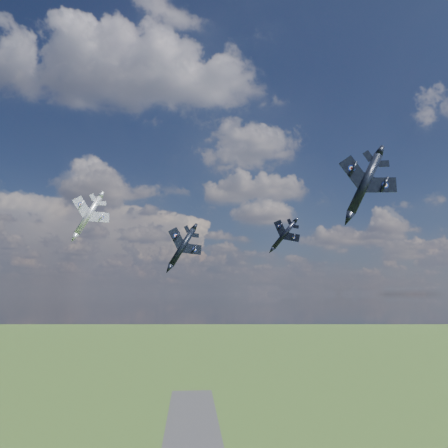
{
  "coord_description": "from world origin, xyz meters",
  "views": [
    {
      "loc": [
        -2.07,
        -76.69,
        67.82
      ],
      "look_at": [
        4.89,
        13.94,
        82.51
      ],
      "focal_mm": 35.0,
      "sensor_mm": 36.0,
      "label": 1
    }
  ],
  "objects_px": {
    "jet_high_navy": "(284,235)",
    "jet_lead_navy": "(182,247)",
    "jet_right_navy": "(365,184)",
    "jet_left_silver": "(88,215)"
  },
  "relations": [
    {
      "from": "jet_right_navy",
      "to": "jet_high_navy",
      "type": "height_order",
      "value": "jet_right_navy"
    },
    {
      "from": "jet_high_navy",
      "to": "jet_left_silver",
      "type": "bearing_deg",
      "value": -136.78
    },
    {
      "from": "jet_lead_navy",
      "to": "jet_right_navy",
      "type": "relative_size",
      "value": 0.93
    },
    {
      "from": "jet_lead_navy",
      "to": "jet_right_navy",
      "type": "xyz_separation_m",
      "value": [
        27.8,
        -31.66,
        6.37
      ]
    },
    {
      "from": "jet_lead_navy",
      "to": "jet_high_navy",
      "type": "xyz_separation_m",
      "value": [
        26.89,
        21.6,
        5.82
      ]
    },
    {
      "from": "jet_right_navy",
      "to": "jet_high_navy",
      "type": "distance_m",
      "value": 53.27
    },
    {
      "from": "jet_high_navy",
      "to": "jet_lead_navy",
      "type": "bearing_deg",
      "value": -124.76
    },
    {
      "from": "jet_lead_navy",
      "to": "jet_left_silver",
      "type": "distance_m",
      "value": 20.75
    },
    {
      "from": "jet_high_navy",
      "to": "jet_left_silver",
      "type": "height_order",
      "value": "jet_high_navy"
    },
    {
      "from": "jet_lead_navy",
      "to": "jet_right_navy",
      "type": "height_order",
      "value": "jet_right_navy"
    }
  ]
}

